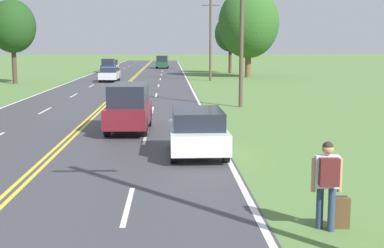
{
  "coord_description": "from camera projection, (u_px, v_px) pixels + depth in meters",
  "views": [
    {
      "loc": [
        3.94,
        -4.35,
        3.65
      ],
      "look_at": [
        4.62,
        11.43,
        1.3
      ],
      "focal_mm": 50.0,
      "sensor_mm": 36.0,
      "label": 1
    }
  ],
  "objects": [
    {
      "name": "tree_mid_treeline",
      "position": [
        249.0,
        23.0,
        59.59
      ],
      "size": [
        6.78,
        6.78,
        9.93
      ],
      "color": "brown",
      "rests_on": "ground"
    },
    {
      "name": "car_champagne_hatchback_receding",
      "position": [
        112.0,
        65.0,
        76.53
      ],
      "size": [
        2.04,
        4.04,
        1.51
      ],
      "rotation": [
        0.0,
        0.0,
        1.6
      ],
      "color": "black",
      "rests_on": "ground"
    },
    {
      "name": "utility_pole_far",
      "position": [
        211.0,
        39.0,
        53.88
      ],
      "size": [
        1.8,
        0.24,
        8.13
      ],
      "color": "brown",
      "rests_on": "ground"
    },
    {
      "name": "car_white_hatchback_nearest",
      "position": [
        197.0,
        131.0,
        17.74
      ],
      "size": [
        1.89,
        3.82,
        1.52
      ],
      "rotation": [
        0.0,
        0.0,
        -1.56
      ],
      "color": "black",
      "rests_on": "ground"
    },
    {
      "name": "car_silver_sedan_mid_near",
      "position": [
        110.0,
        74.0,
        53.07
      ],
      "size": [
        1.77,
        4.21,
        1.43
      ],
      "rotation": [
        0.0,
        0.0,
        1.56
      ],
      "color": "black",
      "rests_on": "ground"
    },
    {
      "name": "hitchhiker_person",
      "position": [
        327.0,
        177.0,
        10.45
      ],
      "size": [
        0.61,
        0.44,
        1.79
      ],
      "rotation": [
        0.0,
        0.0,
        1.52
      ],
      "color": "navy",
      "rests_on": "ground"
    },
    {
      "name": "car_dark_green_van_distant",
      "position": [
        162.0,
        62.0,
        83.14
      ],
      "size": [
        2.1,
        4.73,
        1.96
      ],
      "rotation": [
        0.0,
        0.0,
        -1.61
      ],
      "color": "black",
      "rests_on": "ground"
    },
    {
      "name": "suitcase",
      "position": [
        339.0,
        213.0,
        10.69
      ],
      "size": [
        0.41,
        0.15,
        0.68
      ],
      "rotation": [
        0.0,
        0.0,
        1.52
      ],
      "color": "brown",
      "rests_on": "ground"
    },
    {
      "name": "car_maroon_suv_approaching",
      "position": [
        129.0,
        107.0,
        22.59
      ],
      "size": [
        1.81,
        4.48,
        2.01
      ],
      "rotation": [
        0.0,
        0.0,
        -1.6
      ],
      "color": "black",
      "rests_on": "ground"
    },
    {
      "name": "utility_pole_midground",
      "position": [
        242.0,
        36.0,
        31.0
      ],
      "size": [
        1.8,
        0.24,
        7.99
      ],
      "color": "brown",
      "rests_on": "ground"
    },
    {
      "name": "tree_left_verge",
      "position": [
        230.0,
        34.0,
        68.11
      ],
      "size": [
        4.01,
        4.01,
        7.36
      ],
      "color": "#473828",
      "rests_on": "ground"
    },
    {
      "name": "car_dark_blue_van_mid_far",
      "position": [
        108.0,
        65.0,
        70.58
      ],
      "size": [
        1.98,
        4.54,
        1.82
      ],
      "rotation": [
        0.0,
        0.0,
        1.61
      ],
      "color": "black",
      "rests_on": "ground"
    },
    {
      "name": "tree_behind_sign",
      "position": [
        12.0,
        26.0,
        49.68
      ],
      "size": [
        4.29,
        4.29,
        7.82
      ],
      "color": "#473828",
      "rests_on": "ground"
    }
  ]
}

